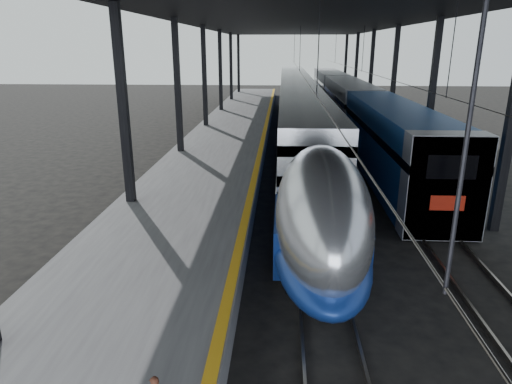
{
  "coord_description": "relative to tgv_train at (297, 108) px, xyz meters",
  "views": [
    {
      "loc": [
        0.66,
        -13.35,
        7.35
      ],
      "look_at": [
        -0.3,
        3.39,
        2.0
      ],
      "focal_mm": 32.0,
      "sensor_mm": 36.0,
      "label": 1
    }
  ],
  "objects": [
    {
      "name": "yellow_strip",
      "position": [
        -2.7,
        -8.05,
        -1.08
      ],
      "size": [
        0.3,
        80.0,
        0.01
      ],
      "primitive_type": "cube",
      "color": "orange",
      "rests_on": "platform"
    },
    {
      "name": "ground",
      "position": [
        -2.0,
        -28.05,
        -2.08
      ],
      "size": [
        160.0,
        160.0,
        0.0
      ],
      "primitive_type": "plane",
      "color": "black",
      "rests_on": "ground"
    },
    {
      "name": "rails",
      "position": [
        2.5,
        -8.05,
        -2.0
      ],
      "size": [
        6.52,
        80.0,
        0.16
      ],
      "color": "slate",
      "rests_on": "ground"
    },
    {
      "name": "platform",
      "position": [
        -5.5,
        -8.05,
        -1.58
      ],
      "size": [
        6.0,
        80.0,
        1.0
      ],
      "primitive_type": "cube",
      "color": "#4C4C4F",
      "rests_on": "ground"
    },
    {
      "name": "canopy",
      "position": [
        -0.1,
        -8.05,
        7.03
      ],
      "size": [
        18.0,
        75.0,
        9.47
      ],
      "color": "black",
      "rests_on": "ground"
    },
    {
      "name": "second_train",
      "position": [
        5.0,
        2.72,
        0.07
      ],
      "size": [
        3.09,
        56.05,
        4.25
      ],
      "color": "navy",
      "rests_on": "ground"
    },
    {
      "name": "tgv_train",
      "position": [
        0.0,
        0.0,
        0.0
      ],
      "size": [
        3.11,
        65.2,
        4.45
      ],
      "color": "silver",
      "rests_on": "ground"
    }
  ]
}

